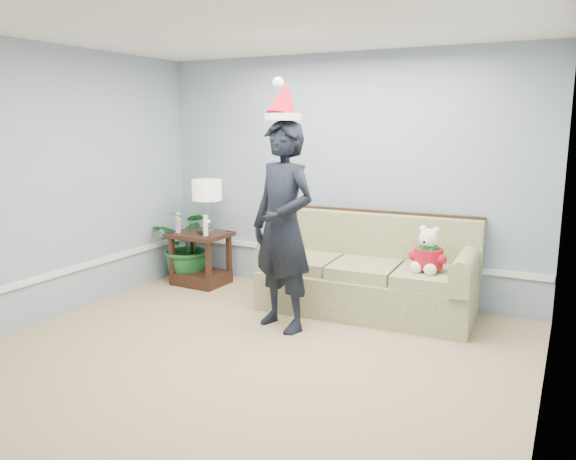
# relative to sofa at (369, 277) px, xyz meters

# --- Properties ---
(room_shell) EXTENTS (4.54, 5.04, 2.74)m
(room_shell) POSITION_rel_sofa_xyz_m (-0.50, -2.05, 0.99)
(room_shell) COLOR tan
(room_shell) RESTS_ON ground
(wainscot_trim) EXTENTS (4.49, 4.99, 0.06)m
(wainscot_trim) POSITION_rel_sofa_xyz_m (-1.67, -0.87, 0.09)
(wainscot_trim) COLOR white
(wainscot_trim) RESTS_ON room_shell
(sofa) EXTENTS (2.20, 1.02, 1.01)m
(sofa) POSITION_rel_sofa_xyz_m (0.00, 0.00, 0.00)
(sofa) COLOR #556931
(sofa) RESTS_ON room_shell
(side_table) EXTENTS (0.69, 0.59, 0.64)m
(side_table) POSITION_rel_sofa_xyz_m (-2.14, -0.01, -0.11)
(side_table) COLOR #331912
(side_table) RESTS_ON room_shell
(table_lamp) EXTENTS (0.36, 0.36, 0.63)m
(table_lamp) POSITION_rel_sofa_xyz_m (-2.07, 0.06, 0.77)
(table_lamp) COLOR silver
(table_lamp) RESTS_ON side_table
(candle_pair) EXTENTS (0.46, 0.06, 0.24)m
(candle_pair) POSITION_rel_sofa_xyz_m (-2.16, -0.14, 0.40)
(candle_pair) COLOR silver
(candle_pair) RESTS_ON side_table
(houseplant) EXTENTS (0.90, 0.81, 0.91)m
(houseplant) POSITION_rel_sofa_xyz_m (-2.34, 0.03, 0.10)
(houseplant) COLOR #1B5B27
(houseplant) RESTS_ON room_shell
(man) EXTENTS (0.83, 0.68, 1.98)m
(man) POSITION_rel_sofa_xyz_m (-0.56, -0.86, 0.63)
(man) COLOR black
(man) RESTS_ON room_shell
(santa_hat) EXTENTS (0.39, 0.43, 0.39)m
(santa_hat) POSITION_rel_sofa_xyz_m (-0.56, -0.85, 1.77)
(santa_hat) COLOR white
(santa_hat) RESTS_ON man
(teddy_bear) EXTENTS (0.32, 0.34, 0.45)m
(teddy_bear) POSITION_rel_sofa_xyz_m (0.64, -0.15, 0.34)
(teddy_bear) COLOR white
(teddy_bear) RESTS_ON sofa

